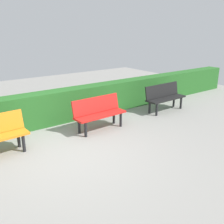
% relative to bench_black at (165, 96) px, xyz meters
% --- Properties ---
extents(ground_plane, '(18.18, 18.18, 0.00)m').
position_rel_bench_black_xyz_m(ground_plane, '(3.96, 0.83, -0.48)').
color(ground_plane, gray).
extents(bench_black, '(1.49, 0.50, 0.86)m').
position_rel_bench_black_xyz_m(bench_black, '(0.00, 0.00, 0.00)').
color(bench_black, black).
rests_on(bench_black, ground_plane).
extents(bench_red, '(1.46, 0.52, 0.86)m').
position_rel_bench_black_xyz_m(bench_red, '(2.62, 0.10, -0.00)').
color(bench_red, red).
rests_on(bench_red, ground_plane).
extents(hedge_row, '(14.18, 0.52, 0.92)m').
position_rel_bench_black_xyz_m(hedge_row, '(2.75, -1.06, -0.02)').
color(hedge_row, '#266023').
rests_on(hedge_row, ground_plane).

